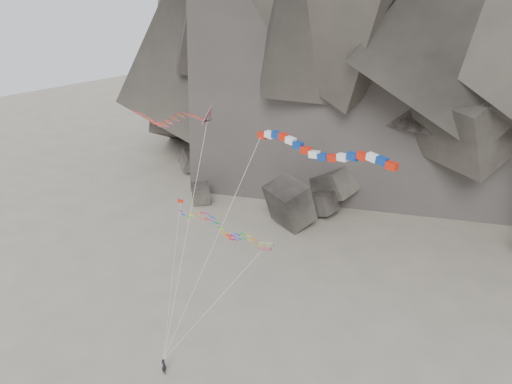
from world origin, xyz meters
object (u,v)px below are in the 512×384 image
Objects in this scene: banner_kite at (320,150)px; pennant_kite at (177,236)px; kite_flyer at (164,365)px; parafoil_kite at (217,224)px; delta_kite at (165,117)px.

banner_kite reaches higher than pennant_kite.
pennant_kite is at bearing -77.05° from kite_flyer.
pennant_kite is (0.25, -5.58, 0.99)m from parafoil_kite.
parafoil_kite is at bearing -82.69° from kite_flyer.
delta_kite reaches higher than kite_flyer.
delta_kite is (-5.14, 6.81, 20.52)m from kite_flyer.
delta_kite reaches higher than banner_kite.
parafoil_kite reaches higher than kite_flyer.
delta_kite is 1.57× the size of pennant_kite.
parafoil_kite is at bearing 172.64° from banner_kite.
delta_kite is at bearing -177.92° from banner_kite.
delta_kite reaches higher than parafoil_kite.
kite_flyer is 0.13× the size of parafoil_kite.
kite_flyer is at bearing -110.34° from pennant_kite.
parafoil_kite is (4.28, 1.83, -10.10)m from delta_kite.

